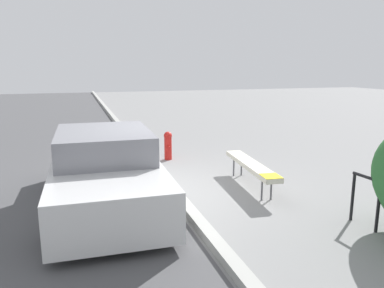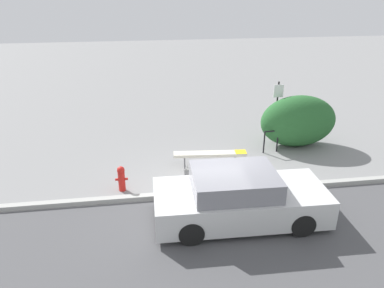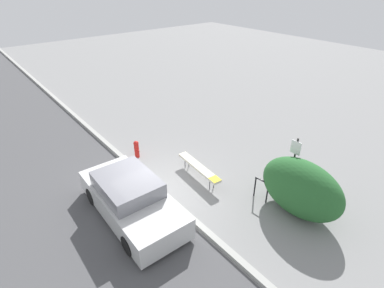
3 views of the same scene
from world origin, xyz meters
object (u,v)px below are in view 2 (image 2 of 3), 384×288
(fire_hydrant, at_px, (121,178))
(parked_car_near, at_px, (239,198))
(sign_post, at_px, (277,106))
(bike_rack, at_px, (271,139))
(bench, at_px, (210,154))

(fire_hydrant, distance_m, parked_car_near, 3.51)
(parked_car_near, bearing_deg, sign_post, 62.17)
(bike_rack, bearing_deg, fire_hydrant, -159.54)
(bench, height_order, fire_hydrant, fire_hydrant)
(sign_post, xyz_separation_m, parked_car_near, (-2.63, -4.71, -0.76))
(sign_post, bearing_deg, fire_hydrant, -153.10)
(parked_car_near, bearing_deg, bike_rack, 61.58)
(sign_post, relative_size, fire_hydrant, 3.01)
(bike_rack, height_order, fire_hydrant, bike_rack)
(bench, distance_m, parked_car_near, 2.98)
(bike_rack, distance_m, fire_hydrant, 5.46)
(bench, bearing_deg, sign_post, 37.21)
(bike_rack, distance_m, parked_car_near, 4.37)
(bench, height_order, sign_post, sign_post)
(bike_rack, relative_size, parked_car_near, 0.19)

